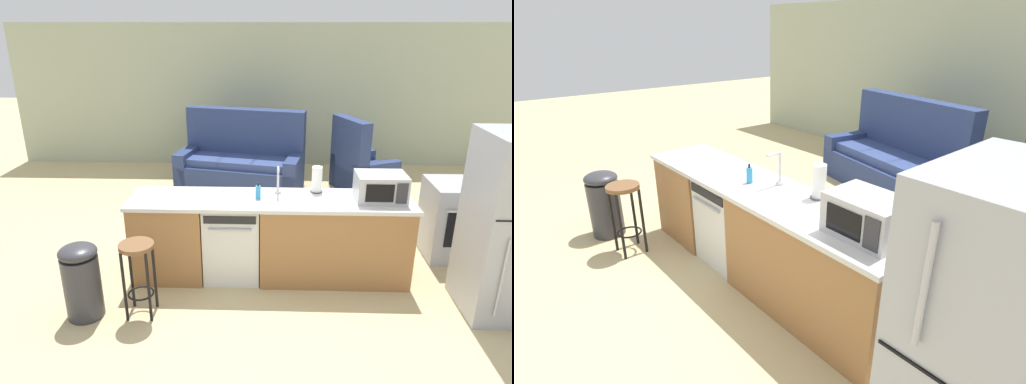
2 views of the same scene
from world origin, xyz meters
TOP-DOWN VIEW (x-y plane):
  - ground_plane at (0.00, 0.00)m, footprint 24.00×24.00m
  - wall_back at (0.30, 4.20)m, footprint 10.00×0.06m
  - kitchen_counter at (0.24, 0.00)m, footprint 2.94×0.66m
  - dishwasher at (-0.25, -0.00)m, footprint 0.58×0.61m
  - stove_range at (2.35, 0.55)m, footprint 0.76×0.68m
  - refrigerator at (2.35, -0.55)m, footprint 0.72×0.73m
  - microwave at (1.27, -0.00)m, footprint 0.50×0.37m
  - sink_faucet at (0.23, 0.14)m, footprint 0.07×0.18m
  - paper_towel_roll at (0.64, 0.21)m, footprint 0.14×0.14m
  - soap_bottle at (0.02, -0.01)m, footprint 0.06×0.06m
  - kettle at (2.52, 0.42)m, footprint 0.21×0.17m
  - bar_stool at (-1.06, -0.76)m, footprint 0.32×0.32m
  - trash_bin at (-1.58, -0.80)m, footprint 0.35×0.35m
  - couch at (-0.33, 2.86)m, footprint 2.15×1.32m
  - armchair at (1.59, 2.75)m, footprint 1.07×1.10m

SIDE VIEW (x-z plane):
  - ground_plane at x=0.00m, z-range 0.00..0.00m
  - armchair at x=1.59m, z-range -0.25..0.95m
  - trash_bin at x=-1.58m, z-range 0.01..0.75m
  - couch at x=-0.33m, z-range -0.24..1.03m
  - kitchen_counter at x=0.24m, z-range -0.03..0.87m
  - dishwasher at x=-0.25m, z-range 0.00..0.84m
  - stove_range at x=2.35m, z-range 0.00..0.90m
  - bar_stool at x=-1.06m, z-range 0.17..0.91m
  - refrigerator at x=2.35m, z-range 0.00..1.74m
  - soap_bottle at x=0.02m, z-range 0.88..1.06m
  - kettle at x=2.52m, z-range 0.89..1.08m
  - sink_faucet at x=0.23m, z-range 0.88..1.18m
  - paper_towel_roll at x=0.64m, z-range 0.90..1.18m
  - microwave at x=1.27m, z-range 0.90..1.18m
  - wall_back at x=0.30m, z-range 0.00..2.60m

